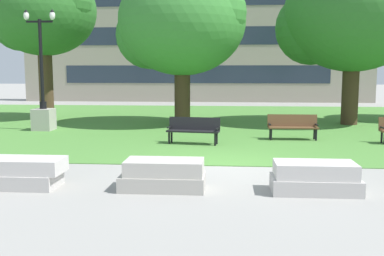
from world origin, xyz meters
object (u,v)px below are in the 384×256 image
concrete_block_left (164,175)px  lamp_post_right (43,106)px  concrete_block_right (315,178)px  concrete_block_center (21,173)px  park_bench_near_left (194,129)px  park_bench_far_left (293,125)px

concrete_block_left → lamp_post_right: bearing=125.4°
concrete_block_right → lamp_post_right: 13.10m
concrete_block_center → concrete_block_left: bearing=1.0°
lamp_post_right → park_bench_near_left: bearing=-24.7°
concrete_block_right → park_bench_far_left: size_ratio=1.00×
concrete_block_center → lamp_post_right: lamp_post_right is taller
concrete_block_center → park_bench_near_left: 6.86m
concrete_block_right → park_bench_near_left: park_bench_near_left is taller
concrete_block_left → concrete_block_right: bearing=-0.2°
park_bench_near_left → lamp_post_right: (-6.56, 3.02, 0.49)m
lamp_post_right → concrete_block_left: bearing=-54.6°
concrete_block_left → park_bench_near_left: size_ratio=0.97×
concrete_block_left → lamp_post_right: 11.00m
concrete_block_center → park_bench_far_left: bearing=46.4°
concrete_block_center → park_bench_far_left: park_bench_far_left is taller
park_bench_far_left → concrete_block_center: bearing=-133.6°
concrete_block_center → lamp_post_right: 9.59m
park_bench_far_left → lamp_post_right: size_ratio=0.36×
park_bench_far_left → lamp_post_right: bearing=170.0°
concrete_block_left → concrete_block_center: bearing=-179.0°
concrete_block_center → concrete_block_left: 3.13m
park_bench_near_left → concrete_block_center: bearing=-119.2°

